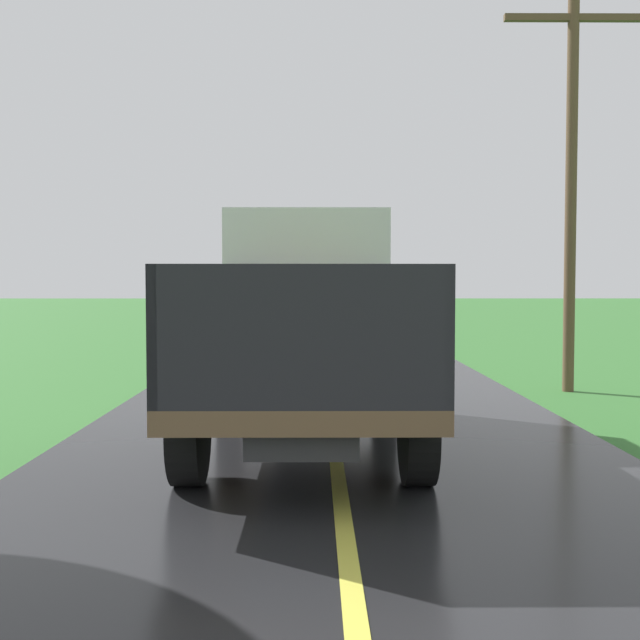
# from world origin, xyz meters

# --- Properties ---
(banana_truck_near) EXTENTS (2.38, 5.82, 2.80)m
(banana_truck_near) POSITION_xyz_m (-0.31, 10.58, 1.47)
(banana_truck_near) COLOR #2D2D30
(banana_truck_near) RESTS_ON road_surface
(utility_pole_roadside) EXTENTS (2.44, 0.20, 6.99)m
(utility_pole_roadside) POSITION_xyz_m (4.32, 14.82, 3.84)
(utility_pole_roadside) COLOR brown
(utility_pole_roadside) RESTS_ON ground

